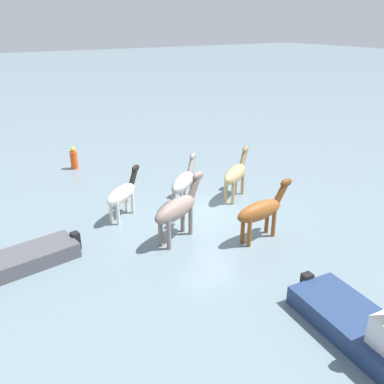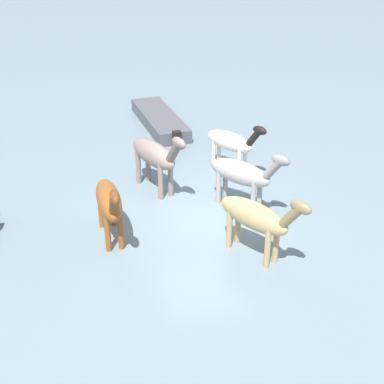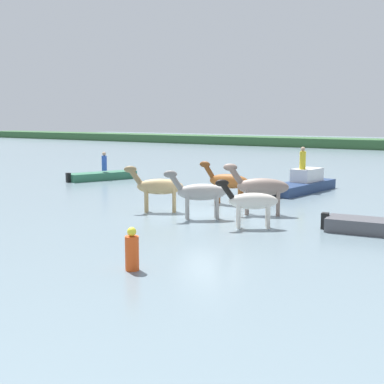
% 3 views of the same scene
% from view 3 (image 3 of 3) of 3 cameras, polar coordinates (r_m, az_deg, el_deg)
% --- Properties ---
extents(ground_plane, '(183.86, 183.86, 0.00)m').
position_cam_3_polar(ground_plane, '(21.69, 1.80, -2.41)').
color(ground_plane, slate).
extents(horse_gray_outer, '(2.15, 1.86, 1.92)m').
position_cam_3_polar(horse_gray_outer, '(20.47, 0.84, -0.04)').
color(horse_gray_outer, '#9E9993').
rests_on(horse_gray_outer, ground_plane).
extents(horse_dark_mare, '(2.60, 1.47, 2.07)m').
position_cam_3_polar(horse_dark_mare, '(21.57, 7.38, 0.55)').
color(horse_dark_mare, gray).
rests_on(horse_dark_mare, ground_plane).
extents(horse_chestnut_trailing, '(2.50, 0.76, 1.93)m').
position_cam_3_polar(horse_chestnut_trailing, '(23.99, 3.82, 1.16)').
color(horse_chestnut_trailing, brown).
rests_on(horse_chestnut_trailing, ground_plane).
extents(horse_dun_straggler, '(2.30, 1.67, 1.94)m').
position_cam_3_polar(horse_dun_straggler, '(22.08, -3.68, 0.57)').
color(horse_dun_straggler, tan).
rests_on(horse_dun_straggler, ground_plane).
extents(horse_pinto_flank, '(2.04, 1.61, 1.76)m').
position_cam_3_polar(horse_pinto_flank, '(18.95, 6.38, -1.00)').
color(horse_pinto_flank, silver).
rests_on(horse_pinto_flank, ground_plane).
extents(boat_motor_center, '(1.96, 5.57, 1.36)m').
position_cam_3_polar(boat_motor_center, '(28.80, 11.78, 0.67)').
color(boat_motor_center, navy).
rests_on(boat_motor_center, ground_plane).
extents(boat_launch_far, '(2.66, 4.56, 0.73)m').
position_cam_3_polar(boat_launch_far, '(34.12, -9.67, 1.59)').
color(boat_launch_far, '#2D6B4C').
rests_on(boat_launch_far, ground_plane).
extents(person_helmsman_aft, '(0.32, 0.32, 1.19)m').
position_cam_3_polar(person_helmsman_aft, '(28.57, 11.84, 3.50)').
color(person_helmsman_aft, yellow).
rests_on(person_helmsman_aft, boat_motor_center).
extents(person_watcher_seated, '(0.32, 0.32, 1.19)m').
position_cam_3_polar(person_watcher_seated, '(34.03, -9.43, 3.21)').
color(person_watcher_seated, '#2D51B2').
rests_on(person_watcher_seated, boat_launch_far).
extents(buoy_channel_marker, '(0.36, 0.36, 1.14)m').
position_cam_3_polar(buoy_channel_marker, '(13.83, -6.48, -6.33)').
color(buoy_channel_marker, '#E54C19').
rests_on(buoy_channel_marker, ground_plane).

